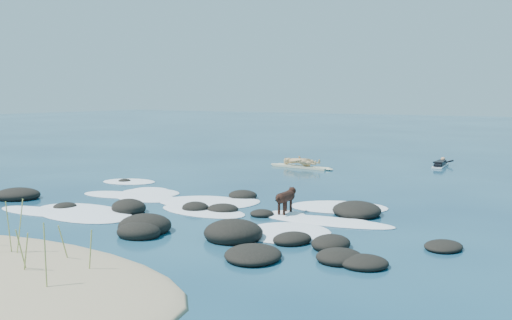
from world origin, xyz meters
The scene contains 6 objects.
ground centered at (0.00, 0.00, 0.00)m, with size 160.00×160.00×0.00m, color #0A2642.
reef_rocks centered at (1.12, -2.63, 0.11)m, with size 14.77×7.30×0.61m.
breaking_foam centered at (-0.87, -0.87, 0.01)m, with size 12.64×7.44×0.12m.
standing_surfer_rig centered at (-2.23, 9.01, 0.77)m, with size 3.43×0.86×1.95m.
paddling_surfer_rig centered at (3.18, 12.88, 0.13)m, with size 0.99×2.22×0.38m.
dog centered at (2.17, -0.48, 0.51)m, with size 0.33×1.22×0.77m.
Camera 1 is at (9.81, -14.45, 3.40)m, focal length 40.00 mm.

